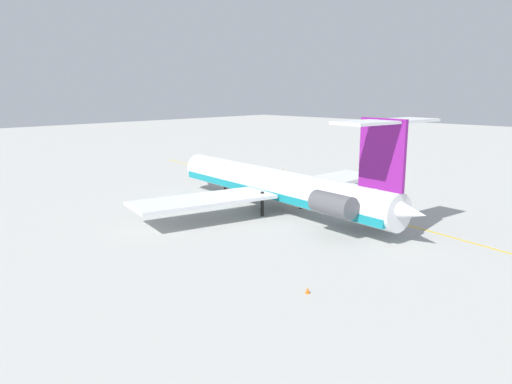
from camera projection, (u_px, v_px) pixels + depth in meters
The scene contains 7 objects.
ground at pixel (304, 207), 71.97m from camera, with size 378.28×378.28×0.00m, color #ADADA8.
main_jetliner at pixel (282, 186), 68.35m from camera, with size 47.31×41.90×13.79m.
ground_crew_near_nose at pixel (267, 171), 96.50m from camera, with size 0.38×0.29×1.75m.
ground_crew_near_tail at pixel (282, 171), 97.01m from camera, with size 0.43×0.27×1.71m.
safety_cone_nose at pixel (308, 290), 41.51m from camera, with size 0.40×0.40×0.55m, color #EA590F.
safety_cone_wingtip at pixel (284, 171), 102.50m from camera, with size 0.40×0.40×0.55m, color #EA590F.
taxiway_centreline at pixel (316, 200), 76.60m from camera, with size 108.23×0.36×0.01m, color gold.
Camera 1 is at (-44.17, 54.77, 16.86)m, focal length 34.64 mm.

